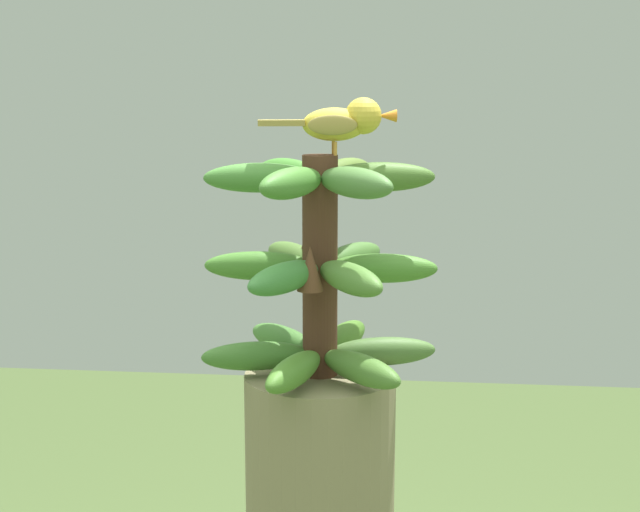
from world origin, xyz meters
TOP-DOWN VIEW (x-y plane):
  - banana_bunch at (0.00, -0.00)m, footprint 0.33×0.33m
  - perched_bird at (-0.01, 0.03)m, footprint 0.06×0.19m

SIDE VIEW (x-z plane):
  - banana_bunch at x=0.00m, z-range 1.30..1.61m
  - perched_bird at x=-0.01m, z-range 1.62..1.69m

